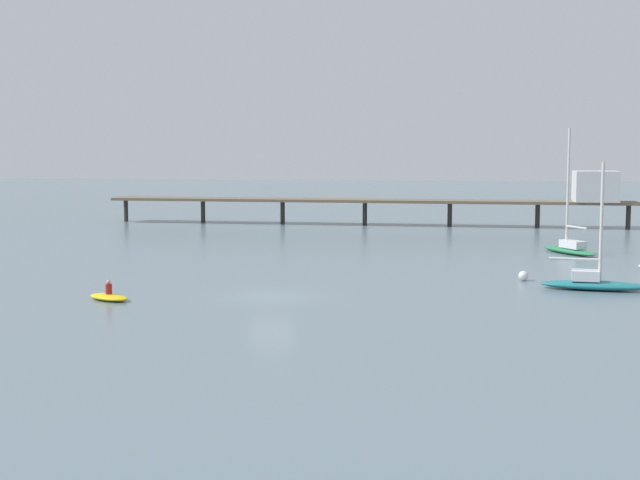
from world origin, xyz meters
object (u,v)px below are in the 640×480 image
at_px(sailboat_teal, 593,281).
at_px(mooring_buoy_far, 523,276).
at_px(pier, 470,195).
at_px(dinghy_yellow, 109,297).
at_px(sailboat_green, 570,245).

relative_size(sailboat_teal, mooring_buoy_far, 11.92).
height_order(pier, mooring_buoy_far, pier).
distance_m(pier, mooring_buoy_far, 40.61).
height_order(sailboat_teal, dinghy_yellow, sailboat_teal).
distance_m(pier, dinghy_yellow, 55.30).
height_order(sailboat_green, mooring_buoy_far, sailboat_green).
relative_size(dinghy_yellow, mooring_buoy_far, 4.80).
relative_size(sailboat_green, mooring_buoy_far, 15.86).
xyz_separation_m(pier, dinghy_yellow, (-20.16, -51.39, -3.27)).
bearing_deg(mooring_buoy_far, dinghy_yellow, -154.50).
xyz_separation_m(sailboat_teal, sailboat_green, (0.91, 18.57, 0.17)).
xyz_separation_m(dinghy_yellow, mooring_buoy_far, (23.08, 11.01, 0.11)).
bearing_deg(mooring_buoy_far, pier, 94.14).
distance_m(dinghy_yellow, mooring_buoy_far, 25.57).
distance_m(sailboat_teal, dinghy_yellow, 28.05).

